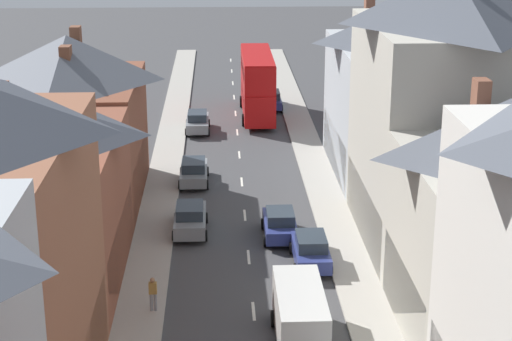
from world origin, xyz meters
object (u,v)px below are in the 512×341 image
object	(u,v)px
delivery_van	(300,314)
pedestrian_mid_right	(153,292)
car_near_blue	(271,100)
car_mid_black	(190,218)
car_parked_right_b	(194,171)
car_mid_white	(311,249)
double_decker_bus_lead	(257,84)
car_near_silver	(280,224)
car_parked_left_b	(198,121)

from	to	relation	value
delivery_van	pedestrian_mid_right	world-z (taller)	delivery_van
delivery_van	pedestrian_mid_right	size ratio (longest dim) A/B	3.23
delivery_van	car_near_blue	bearing A→B (deg)	88.16
pedestrian_mid_right	car_mid_black	bearing A→B (deg)	81.70
car_near_blue	car_mid_black	distance (m)	28.73
car_near_blue	car_parked_right_b	size ratio (longest dim) A/B	0.98
car_mid_black	pedestrian_mid_right	xyz separation A→B (m)	(-1.38, -9.49, 0.19)
car_mid_white	delivery_van	size ratio (longest dim) A/B	0.82
delivery_van	car_parked_right_b	bearing A→B (deg)	103.21
double_decker_bus_lead	delivery_van	xyz separation A→B (m)	(0.01, -37.84, -1.48)
car_near_silver	pedestrian_mid_right	size ratio (longest dim) A/B	2.46
delivery_van	pedestrian_mid_right	bearing A→B (deg)	154.85
double_decker_bus_lead	delivery_van	distance (m)	37.87
car_near_silver	car_near_blue	bearing A→B (deg)	87.44
car_parked_left_b	pedestrian_mid_right	distance (m)	30.40
car_mid_white	delivery_van	xyz separation A→B (m)	(-1.30, -7.90, 0.52)
car_near_silver	car_parked_right_b	world-z (taller)	car_near_silver
car_near_silver	pedestrian_mid_right	bearing A→B (deg)	-126.41
car_near_blue	car_mid_black	bearing A→B (deg)	-102.46
double_decker_bus_lead	car_mid_white	xyz separation A→B (m)	(1.31, -29.94, -1.99)
car_near_silver	car_mid_white	bearing A→B (deg)	-69.97
car_parked_right_b	delivery_van	size ratio (longest dim) A/B	0.84
car_near_silver	delivery_van	distance (m)	11.48
double_decker_bus_lead	car_mid_black	bearing A→B (deg)	-100.90
double_decker_bus_lead	car_near_silver	world-z (taller)	double_decker_bus_lead
delivery_van	car_parked_left_b	bearing A→B (deg)	98.37
car_parked_left_b	car_parked_right_b	bearing A→B (deg)	-90.00
car_near_blue	delivery_van	bearing A→B (deg)	-91.84
car_near_blue	car_near_silver	world-z (taller)	car_near_silver
car_mid_white	pedestrian_mid_right	size ratio (longest dim) A/B	2.66
car_mid_black	car_near_silver	bearing A→B (deg)	-11.19
car_near_blue	delivery_van	distance (m)	40.51
car_mid_black	car_parked_left_b	bearing A→B (deg)	90.00
car_near_silver	car_mid_black	world-z (taller)	car_mid_black
car_near_silver	car_parked_left_b	bearing A→B (deg)	102.64
car_parked_right_b	pedestrian_mid_right	world-z (taller)	pedestrian_mid_right
car_near_blue	delivery_van	xyz separation A→B (m)	(-1.30, -40.49, 0.54)
car_near_blue	car_mid_white	bearing A→B (deg)	-90.00
car_parked_left_b	car_mid_white	size ratio (longest dim) A/B	1.02
car_near_blue	pedestrian_mid_right	xyz separation A→B (m)	(-7.58, -37.54, 0.23)
car_parked_left_b	pedestrian_mid_right	world-z (taller)	pedestrian_mid_right
car_mid_black	pedestrian_mid_right	world-z (taller)	pedestrian_mid_right
car_mid_white	car_mid_black	bearing A→B (deg)	143.82
car_near_blue	car_mid_white	world-z (taller)	car_mid_white
car_mid_black	car_mid_white	distance (m)	7.68
car_near_blue	car_near_silver	distance (m)	29.05
double_decker_bus_lead	car_mid_black	distance (m)	25.95
car_parked_left_b	delivery_van	size ratio (longest dim) A/B	0.84
car_mid_white	car_parked_right_b	size ratio (longest dim) A/B	0.97
car_mid_white	car_parked_right_b	xyz separation A→B (m)	(-6.20, 12.98, -0.02)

